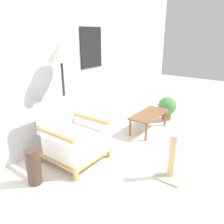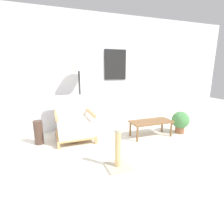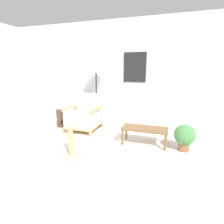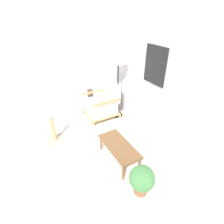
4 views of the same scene
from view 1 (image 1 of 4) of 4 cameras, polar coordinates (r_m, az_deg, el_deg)
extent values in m
plane|color=silver|center=(3.12, 18.40, -16.71)|extent=(14.00, 14.00, 0.00)
cube|color=silver|center=(3.77, -13.04, 12.50)|extent=(8.00, 0.06, 2.70)
cube|color=black|center=(4.21, -5.46, 16.39)|extent=(0.56, 0.02, 0.72)
cube|color=tan|center=(2.99, -9.36, -16.33)|extent=(0.05, 0.05, 0.11)
cube|color=tan|center=(3.43, -0.75, -10.78)|extent=(0.05, 0.05, 0.11)
cube|color=tan|center=(3.48, -18.15, -11.47)|extent=(0.05, 0.05, 0.11)
cube|color=tan|center=(3.87, -9.60, -7.33)|extent=(0.05, 0.05, 0.11)
cube|color=tan|center=(3.38, -9.56, -10.26)|extent=(0.77, 0.79, 0.03)
cube|color=white|center=(3.29, -9.48, -7.92)|extent=(0.69, 0.69, 0.30)
cube|color=white|center=(3.40, -14.29, -0.40)|extent=(0.69, 0.08, 0.46)
cube|color=tan|center=(2.98, -14.87, -5.69)|extent=(0.05, 0.73, 0.05)
cube|color=tan|center=(3.42, -5.79, -1.68)|extent=(0.05, 0.73, 0.05)
cylinder|color=#2D2D2D|center=(3.81, -11.43, -8.58)|extent=(0.28, 0.28, 0.03)
cylinder|color=#2D2D2D|center=(3.53, -12.21, 1.55)|extent=(0.04, 0.04, 1.39)
cone|color=beige|center=(3.37, -13.27, 15.09)|extent=(0.42, 0.42, 0.27)
cube|color=brown|center=(4.25, 9.67, -0.56)|extent=(0.92, 0.41, 0.04)
cylinder|color=brown|center=(3.91, 8.88, -5.23)|extent=(0.04, 0.04, 0.32)
cylinder|color=brown|center=(4.61, 13.72, -1.56)|extent=(0.04, 0.04, 0.32)
cylinder|color=brown|center=(4.05, 4.76, -4.11)|extent=(0.04, 0.04, 0.32)
cylinder|color=brown|center=(4.73, 10.07, -0.71)|extent=(0.04, 0.04, 0.32)
cylinder|color=#473328|center=(2.97, -19.81, -13.36)|extent=(0.18, 0.18, 0.48)
cylinder|color=#935B3D|center=(4.97, 13.97, -1.05)|extent=(0.21, 0.21, 0.14)
sphere|color=#4C8E4C|center=(4.89, 14.20, 1.55)|extent=(0.39, 0.39, 0.39)
cube|color=#B2A893|center=(3.13, 14.89, -15.73)|extent=(0.34, 0.34, 0.03)
cylinder|color=tan|center=(2.98, 15.38, -11.26)|extent=(0.09, 0.09, 0.54)
cylinder|color=#B2A893|center=(2.84, 15.92, -6.24)|extent=(0.10, 0.10, 0.04)
camera|label=2|loc=(2.09, 75.55, -5.08)|focal=28.00mm
camera|label=3|loc=(4.34, 58.98, 6.52)|focal=28.00mm
camera|label=4|loc=(5.69, 34.48, 23.69)|focal=28.00mm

